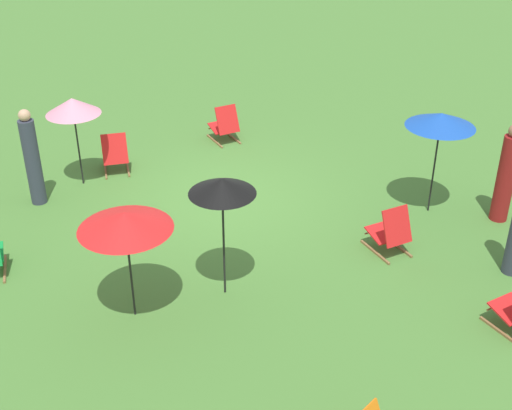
# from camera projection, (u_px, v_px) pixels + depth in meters

# --- Properties ---
(ground_plane) EXTENTS (40.00, 40.00, 0.00)m
(ground_plane) POSITION_uv_depth(u_px,v_px,m) (223.00, 201.00, 12.30)
(ground_plane) COLOR #477A33
(deckchair_0) EXTENTS (0.52, 0.78, 0.83)m
(deckchair_0) POSITION_uv_depth(u_px,v_px,m) (390.00, 232.00, 10.66)
(deckchair_0) COLOR olive
(deckchair_0) RESTS_ON ground
(deckchair_7) EXTENTS (0.67, 0.86, 0.83)m
(deckchair_7) POSITION_uv_depth(u_px,v_px,m) (115.00, 154.00, 13.19)
(deckchair_7) COLOR olive
(deckchair_7) RESTS_ON ground
(deckchair_8) EXTENTS (0.50, 0.77, 0.83)m
(deckchair_8) POSITION_uv_depth(u_px,v_px,m) (225.00, 125.00, 14.49)
(deckchair_8) COLOR olive
(deckchair_8) RESTS_ON ground
(umbrella_0) EXTENTS (1.00, 1.00, 1.72)m
(umbrella_0) POSITION_uv_depth(u_px,v_px,m) (73.00, 106.00, 12.15)
(umbrella_0) COLOR black
(umbrella_0) RESTS_ON ground
(umbrella_1) EXTENTS (1.26, 1.26, 1.65)m
(umbrella_1) POSITION_uv_depth(u_px,v_px,m) (125.00, 221.00, 8.69)
(umbrella_1) COLOR black
(umbrella_1) RESTS_ON ground
(umbrella_2) EXTENTS (1.17, 1.17, 1.85)m
(umbrella_2) POSITION_uv_depth(u_px,v_px,m) (441.00, 120.00, 11.16)
(umbrella_2) COLOR black
(umbrella_2) RESTS_ON ground
(umbrella_3) EXTENTS (0.93, 0.93, 1.87)m
(umbrella_3) POSITION_uv_depth(u_px,v_px,m) (222.00, 187.00, 9.03)
(umbrella_3) COLOR black
(umbrella_3) RESTS_ON ground
(person_0) EXTENTS (0.32, 0.32, 1.77)m
(person_0) POSITION_uv_depth(u_px,v_px,m) (506.00, 176.00, 11.34)
(person_0) COLOR maroon
(person_0) RESTS_ON ground
(person_2) EXTENTS (0.30, 0.30, 1.79)m
(person_2) POSITION_uv_depth(u_px,v_px,m) (32.00, 159.00, 11.85)
(person_2) COLOR #333847
(person_2) RESTS_ON ground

